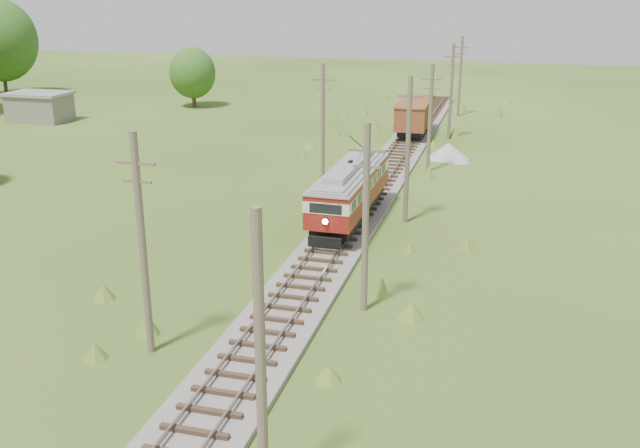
% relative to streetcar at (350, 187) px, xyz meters
% --- Properties ---
extents(railbed_main, '(3.60, 96.00, 0.57)m').
position_rel_streetcar_xyz_m(railbed_main, '(0.00, 4.47, -2.25)').
color(railbed_main, '#605B54').
rests_on(railbed_main, ground).
extents(streetcar, '(2.78, 11.33, 5.15)m').
position_rel_streetcar_xyz_m(streetcar, '(0.00, 0.00, 0.00)').
color(streetcar, black).
rests_on(streetcar, ground).
extents(gondola, '(3.11, 8.85, 2.91)m').
position_rel_streetcar_xyz_m(gondola, '(0.00, 27.66, -0.31)').
color(gondola, black).
rests_on(gondola, ground).
extents(gravel_pile, '(3.65, 3.87, 1.33)m').
position_rel_streetcar_xyz_m(gravel_pile, '(4.24, 19.26, -1.83)').
color(gravel_pile, gray).
rests_on(gravel_pile, ground).
extents(utility_pole_r_1, '(0.30, 0.30, 8.80)m').
position_rel_streetcar_xyz_m(utility_pole_r_1, '(3.10, -24.53, 1.95)').
color(utility_pole_r_1, brown).
rests_on(utility_pole_r_1, ground).
extents(utility_pole_r_2, '(1.60, 0.30, 8.60)m').
position_rel_streetcar_xyz_m(utility_pole_r_2, '(3.30, -11.53, 1.98)').
color(utility_pole_r_2, brown).
rests_on(utility_pole_r_2, ground).
extents(utility_pole_r_3, '(1.60, 0.30, 9.00)m').
position_rel_streetcar_xyz_m(utility_pole_r_3, '(3.20, 1.47, 2.18)').
color(utility_pole_r_3, brown).
rests_on(utility_pole_r_3, ground).
extents(utility_pole_r_4, '(1.60, 0.30, 8.40)m').
position_rel_streetcar_xyz_m(utility_pole_r_4, '(3.00, 14.47, 1.88)').
color(utility_pole_r_4, brown).
rests_on(utility_pole_r_4, ground).
extents(utility_pole_r_5, '(1.60, 0.30, 8.90)m').
position_rel_streetcar_xyz_m(utility_pole_r_5, '(3.40, 27.47, 2.13)').
color(utility_pole_r_5, brown).
rests_on(utility_pole_r_5, ground).
extents(utility_pole_r_6, '(1.60, 0.30, 8.70)m').
position_rel_streetcar_xyz_m(utility_pole_r_6, '(3.20, 40.47, 2.03)').
color(utility_pole_r_6, brown).
rests_on(utility_pole_r_6, ground).
extents(utility_pole_l_a, '(1.60, 0.30, 9.00)m').
position_rel_streetcar_xyz_m(utility_pole_l_a, '(-4.20, -17.53, 2.18)').
color(utility_pole_l_a, brown).
rests_on(utility_pole_l_a, ground).
extents(utility_pole_l_b, '(1.60, 0.30, 8.60)m').
position_rel_streetcar_xyz_m(utility_pole_l_b, '(-4.50, 10.47, 1.98)').
color(utility_pole_l_b, brown).
rests_on(utility_pole_l_b, ground).
extents(tree_mid_a, '(5.46, 5.46, 7.03)m').
position_rel_streetcar_xyz_m(tree_mid_a, '(-28.00, 38.47, 1.57)').
color(tree_mid_a, '#38281C').
rests_on(tree_mid_a, ground).
extents(shed, '(6.40, 4.40, 3.10)m').
position_rel_streetcar_xyz_m(shed, '(-40.00, 25.47, -0.87)').
color(shed, slate).
rests_on(shed, ground).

